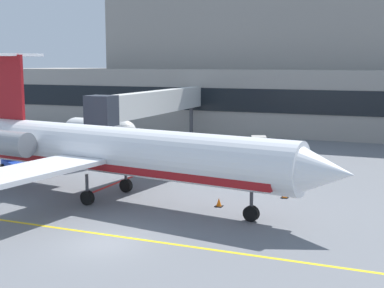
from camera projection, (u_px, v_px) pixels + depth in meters
The scene contains 11 objects.
ground at pixel (105, 244), 26.56m from camera, with size 120.00×120.00×0.11m.
terminal_building at pixel (272, 66), 71.02m from camera, with size 77.71×15.50×21.24m.
jet_bridge_east at pixel (152, 103), 55.62m from camera, with size 2.40×22.81×6.01m.
regional_jet at pixel (114, 151), 34.63m from camera, with size 30.15×23.70×9.49m.
baggage_tug at pixel (108, 149), 50.15m from camera, with size 3.31×2.86×1.83m.
pushback_tractor at pixel (265, 149), 49.50m from camera, with size 3.70×2.90×2.13m.
belt_loader at pixel (17, 162), 43.51m from camera, with size 3.68×3.19×1.97m.
fuel_tank at pixel (100, 130), 57.93m from camera, with size 8.93×2.98×2.87m.
safety_cone_alpha at pixel (52, 172), 42.58m from camera, with size 0.47×0.47×0.55m.
safety_cone_bravo at pixel (219, 203), 33.31m from camera, with size 0.47×0.47×0.55m.
safety_cone_charlie at pixel (285, 194), 35.44m from camera, with size 0.47×0.47×0.55m.
Camera 1 is at (13.76, -21.91, 8.84)m, focal length 50.37 mm.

